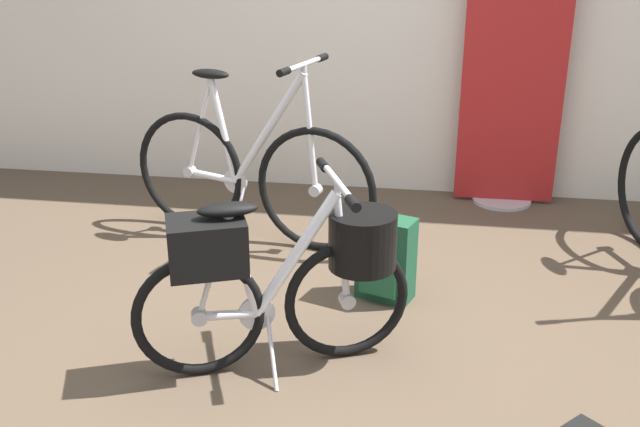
{
  "coord_description": "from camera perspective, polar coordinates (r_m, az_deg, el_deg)",
  "views": [
    {
      "loc": [
        0.33,
        -2.32,
        1.6
      ],
      "look_at": [
        -0.09,
        0.32,
        0.55
      ],
      "focal_mm": 40.81,
      "sensor_mm": 36.0,
      "label": 1
    }
  ],
  "objects": [
    {
      "name": "display_bike_right",
      "position": [
        3.92,
        -5.52,
        3.16
      ],
      "size": [
        1.41,
        0.55,
        1.0
      ],
      "color": "black",
      "rests_on": "ground_plane"
    },
    {
      "name": "folding_bike_foreground",
      "position": [
        2.74,
        -2.68,
        -4.42
      ],
      "size": [
        1.01,
        0.58,
        0.76
      ],
      "color": "black",
      "rests_on": "ground_plane"
    },
    {
      "name": "ground_plane",
      "position": [
        2.83,
        0.82,
        -12.92
      ],
      "size": [
        6.99,
        6.99,
        0.0
      ],
      "primitive_type": "plane",
      "color": "brown"
    },
    {
      "name": "backpack_on_floor",
      "position": [
        3.33,
        5.16,
        -3.6
      ],
      "size": [
        0.28,
        0.23,
        0.39
      ],
      "color": "#19472D",
      "rests_on": "ground_plane"
    },
    {
      "name": "floor_banner_stand",
      "position": [
        4.52,
        14.82,
        9.11
      ],
      "size": [
        0.6,
        0.36,
        1.55
      ],
      "color": "#B7B7BC",
      "rests_on": "ground_plane"
    }
  ]
}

